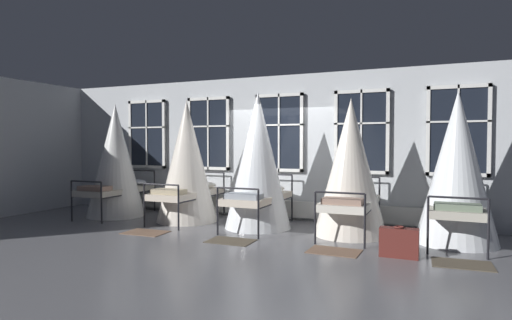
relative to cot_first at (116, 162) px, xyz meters
name	(u,v)px	position (x,y,z in m)	size (l,w,h in m)	color
ground	(262,227)	(3.69, 0.10, -1.28)	(21.96, 21.96, 0.00)	slate
back_wall_with_windows	(281,147)	(3.69, 1.22, 0.34)	(11.98, 0.10, 3.24)	silver
window_bank	(279,169)	(3.69, 1.10, -0.14)	(8.41, 0.10, 2.75)	black
cot_first	(116,162)	(0.00, 0.00, 0.00)	(1.34, 1.97, 2.64)	black
cot_second	(187,163)	(1.92, 0.08, 0.01)	(1.34, 1.95, 2.66)	black
cot_third	(258,162)	(3.64, 0.00, 0.05)	(1.34, 1.95, 2.75)	black
cot_fourth	(350,169)	(5.50, 0.02, -0.05)	(1.34, 1.95, 2.54)	black
cot_fifth	(457,169)	(7.29, 0.08, -0.02)	(1.34, 1.96, 2.61)	black
rug_second	(146,232)	(1.87, -1.32, -1.28)	(0.80, 0.56, 0.01)	brown
rug_third	(231,241)	(3.69, -1.32, -1.28)	(0.80, 0.56, 0.01)	brown
rug_fourth	(334,251)	(5.51, -1.32, -1.28)	(0.80, 0.56, 0.01)	brown
rug_fifth	(462,264)	(7.33, -1.32, -1.28)	(0.80, 0.56, 0.01)	brown
suitcase_dark	(399,243)	(6.48, -1.27, -1.06)	(0.56, 0.22, 0.47)	#5B231E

